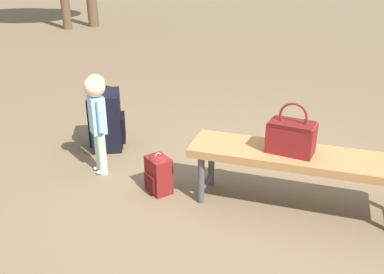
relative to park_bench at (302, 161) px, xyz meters
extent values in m
plane|color=brown|center=(0.56, -0.05, -0.39)|extent=(40.00, 40.00, 0.00)
cube|color=#9E6B3D|center=(0.00, 0.00, 0.03)|extent=(1.62, 0.48, 0.06)
cylinder|color=#47474C|center=(0.71, 0.10, -0.20)|extent=(0.05, 0.05, 0.39)
cylinder|color=#47474C|center=(0.69, -0.18, -0.20)|extent=(0.05, 0.05, 0.39)
cylinder|color=#47474C|center=(0.70, -0.04, -0.29)|extent=(0.05, 0.28, 0.04)
cube|color=maroon|center=(0.09, 0.00, 0.17)|extent=(0.35, 0.24, 0.22)
cube|color=#561313|center=(0.09, 0.00, 0.27)|extent=(0.32, 0.24, 0.02)
torus|color=maroon|center=(0.09, 0.00, 0.33)|extent=(0.20, 0.06, 0.20)
cylinder|color=#B2D8B2|center=(1.62, -0.12, -0.21)|extent=(0.07, 0.07, 0.36)
cylinder|color=#B2D8B2|center=(1.68, -0.18, -0.21)|extent=(0.07, 0.07, 0.36)
ellipsoid|color=white|center=(1.64, -0.11, -0.37)|extent=(0.10, 0.10, 0.04)
ellipsoid|color=white|center=(1.69, -0.17, -0.37)|extent=(0.10, 0.10, 0.04)
cube|color=#8CBFE5|center=(1.65, -0.15, 0.13)|extent=(0.17, 0.17, 0.31)
cylinder|color=#8CBFE5|center=(1.59, -0.09, 0.14)|extent=(0.05, 0.05, 0.27)
cylinder|color=#8CBFE5|center=(1.71, -0.22, 0.14)|extent=(0.05, 0.05, 0.27)
sphere|color=beige|center=(1.65, -0.15, 0.37)|extent=(0.17, 0.17, 0.17)
sphere|color=tan|center=(1.64, -0.16, 0.39)|extent=(0.16, 0.16, 0.16)
cube|color=black|center=(1.83, -0.64, -0.12)|extent=(0.40, 0.45, 0.55)
ellipsoid|color=black|center=(1.83, -0.64, 0.14)|extent=(0.38, 0.43, 0.12)
cube|color=black|center=(1.69, -0.70, -0.20)|extent=(0.14, 0.25, 0.25)
cube|color=black|center=(2.00, -0.66, -0.12)|extent=(0.05, 0.07, 0.46)
cube|color=black|center=(1.93, -0.51, -0.12)|extent=(0.05, 0.07, 0.46)
torus|color=black|center=(1.83, -0.64, 0.19)|extent=(0.09, 0.05, 0.09)
cube|color=maroon|center=(1.06, 0.04, -0.25)|extent=(0.25, 0.24, 0.29)
ellipsoid|color=maroon|center=(1.06, 0.04, -0.11)|extent=(0.23, 0.23, 0.07)
cube|color=#4A1010|center=(1.12, 0.10, -0.29)|extent=(0.12, 0.11, 0.13)
cube|color=#4A1010|center=(0.98, 0.01, -0.25)|extent=(0.03, 0.03, 0.25)
cube|color=#4A1010|center=(1.05, -0.05, -0.25)|extent=(0.03, 0.03, 0.25)
torus|color=#B2B2B7|center=(1.06, 0.04, -0.08)|extent=(0.04, 0.04, 0.05)
camera|label=1|loc=(0.05, 2.79, 1.35)|focal=39.81mm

